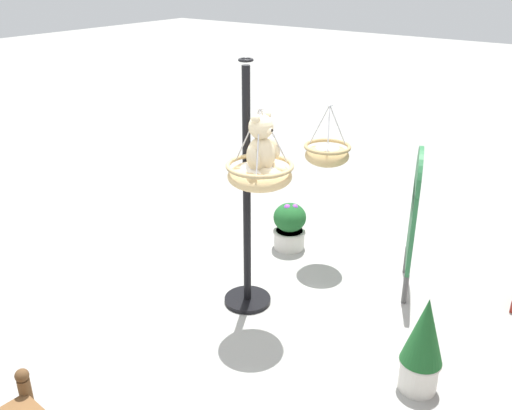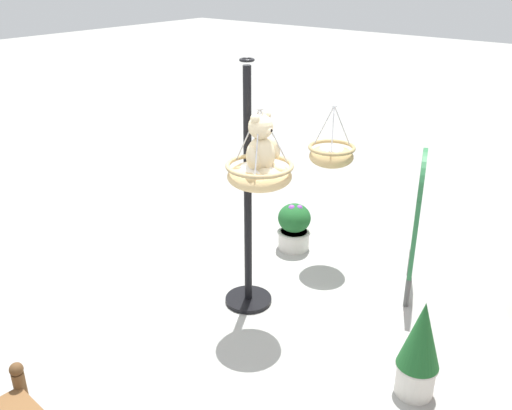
% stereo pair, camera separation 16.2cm
% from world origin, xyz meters
% --- Properties ---
extents(ground_plane, '(40.00, 40.00, 0.00)m').
position_xyz_m(ground_plane, '(0.00, 0.00, 0.00)').
color(ground_plane, '#9E9E99').
extents(display_pole_central, '(0.44, 0.44, 2.28)m').
position_xyz_m(display_pole_central, '(-0.11, -0.16, 0.69)').
color(display_pole_central, black).
rests_on(display_pole_central, ground).
extents(hanging_basket_with_teddy, '(0.55, 0.55, 0.66)m').
position_xyz_m(hanging_basket_with_teddy, '(0.04, 0.09, 1.40)').
color(hanging_basket_with_teddy, tan).
extents(teddy_bear, '(0.35, 0.32, 0.51)m').
position_xyz_m(teddy_bear, '(0.04, 0.12, 1.63)').
color(teddy_bear, beige).
extents(hanging_basket_left_high, '(0.47, 0.47, 0.63)m').
position_xyz_m(hanging_basket_left_high, '(-1.27, -0.02, 1.20)').
color(hanging_basket_left_high, tan).
extents(potted_plant_fern_front, '(0.32, 0.32, 0.81)m').
position_xyz_m(potted_plant_fern_front, '(0.04, 1.58, 0.41)').
color(potted_plant_fern_front, beige).
rests_on(potted_plant_fern_front, ground).
extents(potted_plant_bushy_green, '(0.38, 0.38, 0.55)m').
position_xyz_m(potted_plant_bushy_green, '(-1.25, -0.44, 0.27)').
color(potted_plant_bushy_green, beige).
rests_on(potted_plant_bushy_green, ground).
extents(display_sign_board, '(0.62, 0.28, 1.46)m').
position_xyz_m(display_sign_board, '(-1.25, 0.94, 0.86)').
color(display_sign_board, '#286B3D').
rests_on(display_sign_board, ground).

